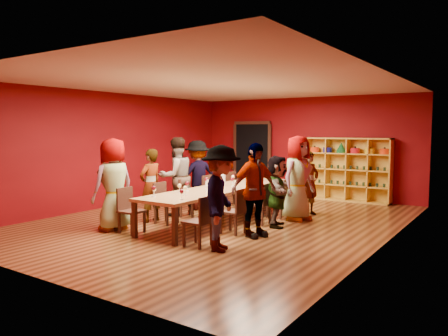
{
  "coord_description": "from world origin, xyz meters",
  "views": [
    {
      "loc": [
        5.39,
        -7.88,
        2.02
      ],
      "look_at": [
        -0.18,
        0.35,
        1.15
      ],
      "focal_mm": 35.0,
      "sensor_mm": 36.0,
      "label": 1
    }
  ],
  "objects_px": {
    "spittoon_bowl": "(216,187)",
    "chair_person_left_3": "(211,191)",
    "person_left_0": "(113,184)",
    "chair_person_left_2": "(188,196)",
    "chair_person_right_1": "(236,209)",
    "chair_person_right_0": "(201,218)",
    "person_right_1": "(254,190)",
    "person_right_2": "(277,191)",
    "person_left_4": "(222,176)",
    "wine_bottle": "(258,177)",
    "person_left_1": "(151,185)",
    "chair_person_left_0": "(129,208)",
    "person_left_2": "(176,176)",
    "chair_person_left_4": "(233,187)",
    "chair_person_right_2": "(262,201)",
    "tasting_table": "(222,190)",
    "chair_person_right_3": "(281,196)",
    "person_right_4": "(309,183)",
    "person_left_3": "(197,175)",
    "person_right_0": "(221,198)",
    "person_right_3": "(298,178)",
    "chair_person_left_1": "(164,201)",
    "chair_person_right_4": "(294,193)",
    "shelving_unit": "(348,166)"
  },
  "relations": [
    {
      "from": "spittoon_bowl",
      "to": "chair_person_left_3",
      "type": "bearing_deg",
      "value": 129.17
    },
    {
      "from": "person_left_0",
      "to": "chair_person_left_2",
      "type": "xyz_separation_m",
      "value": [
        0.42,
        1.87,
        -0.43
      ]
    },
    {
      "from": "chair_person_left_3",
      "to": "chair_person_right_1",
      "type": "height_order",
      "value": "same"
    },
    {
      "from": "chair_person_right_0",
      "to": "person_right_1",
      "type": "height_order",
      "value": "person_right_1"
    },
    {
      "from": "person_right_2",
      "to": "spittoon_bowl",
      "type": "height_order",
      "value": "person_right_2"
    },
    {
      "from": "spittoon_bowl",
      "to": "person_left_4",
      "type": "bearing_deg",
      "value": 121.3
    },
    {
      "from": "chair_person_right_0",
      "to": "person_right_1",
      "type": "distance_m",
      "value": 1.26
    },
    {
      "from": "spittoon_bowl",
      "to": "wine_bottle",
      "type": "xyz_separation_m",
      "value": [
        -0.09,
        1.94,
        0.05
      ]
    },
    {
      "from": "person_left_1",
      "to": "chair_person_right_0",
      "type": "xyz_separation_m",
      "value": [
        2.2,
        -1.06,
        -0.31
      ]
    },
    {
      "from": "chair_person_left_0",
      "to": "person_left_4",
      "type": "height_order",
      "value": "person_left_4"
    },
    {
      "from": "chair_person_left_0",
      "to": "person_left_2",
      "type": "relative_size",
      "value": 0.48
    },
    {
      "from": "chair_person_left_4",
      "to": "chair_person_right_2",
      "type": "height_order",
      "value": "same"
    },
    {
      "from": "tasting_table",
      "to": "chair_person_right_3",
      "type": "height_order",
      "value": "chair_person_right_3"
    },
    {
      "from": "chair_person_right_2",
      "to": "chair_person_left_0",
      "type": "bearing_deg",
      "value": -130.67
    },
    {
      "from": "chair_person_left_0",
      "to": "person_right_1",
      "type": "height_order",
      "value": "person_right_1"
    },
    {
      "from": "chair_person_left_0",
      "to": "person_left_1",
      "type": "xyz_separation_m",
      "value": [
        -0.38,
        1.01,
        0.31
      ]
    },
    {
      "from": "person_left_4",
      "to": "person_right_4",
      "type": "height_order",
      "value": "person_left_4"
    },
    {
      "from": "chair_person_left_3",
      "to": "person_left_3",
      "type": "relative_size",
      "value": 0.51
    },
    {
      "from": "person_right_0",
      "to": "person_right_1",
      "type": "relative_size",
      "value": 1.0
    },
    {
      "from": "person_left_1",
      "to": "person_right_2",
      "type": "bearing_deg",
      "value": 115.78
    },
    {
      "from": "person_right_3",
      "to": "person_right_4",
      "type": "distance_m",
      "value": 0.74
    },
    {
      "from": "chair_person_right_0",
      "to": "person_left_2",
      "type": "bearing_deg",
      "value": 138.76
    },
    {
      "from": "chair_person_left_2",
      "to": "spittoon_bowl",
      "type": "relative_size",
      "value": 2.78
    },
    {
      "from": "chair_person_left_3",
      "to": "person_right_0",
      "type": "xyz_separation_m",
      "value": [
        2.23,
        -2.81,
        0.39
      ]
    },
    {
      "from": "chair_person_right_0",
      "to": "wine_bottle",
      "type": "relative_size",
      "value": 2.83
    },
    {
      "from": "chair_person_left_1",
      "to": "chair_person_left_2",
      "type": "height_order",
      "value": "same"
    },
    {
      "from": "chair_person_left_1",
      "to": "person_right_3",
      "type": "distance_m",
      "value": 3.01
    },
    {
      "from": "chair_person_left_1",
      "to": "person_right_4",
      "type": "xyz_separation_m",
      "value": [
        2.22,
        2.68,
        0.27
      ]
    },
    {
      "from": "person_right_2",
      "to": "person_right_3",
      "type": "distance_m",
      "value": 0.88
    },
    {
      "from": "chair_person_left_2",
      "to": "person_right_1",
      "type": "bearing_deg",
      "value": -19.45
    },
    {
      "from": "chair_person_left_3",
      "to": "chair_person_right_2",
      "type": "xyz_separation_m",
      "value": [
        1.82,
        -0.64,
        0.0
      ]
    },
    {
      "from": "chair_person_left_1",
      "to": "person_right_1",
      "type": "relative_size",
      "value": 0.5
    },
    {
      "from": "chair_person_right_1",
      "to": "spittoon_bowl",
      "type": "relative_size",
      "value": 2.78
    },
    {
      "from": "chair_person_right_4",
      "to": "chair_person_right_3",
      "type": "bearing_deg",
      "value": -90.0
    },
    {
      "from": "chair_person_left_1",
      "to": "person_right_0",
      "type": "height_order",
      "value": "person_right_0"
    },
    {
      "from": "shelving_unit",
      "to": "person_left_1",
      "type": "bearing_deg",
      "value": -117.21
    },
    {
      "from": "person_right_3",
      "to": "tasting_table",
      "type": "bearing_deg",
      "value": 140.11
    },
    {
      "from": "shelving_unit",
      "to": "person_right_3",
      "type": "distance_m",
      "value": 3.25
    },
    {
      "from": "person_right_2",
      "to": "person_right_4",
      "type": "height_order",
      "value": "person_right_4"
    },
    {
      "from": "chair_person_right_2",
      "to": "person_left_0",
      "type": "bearing_deg",
      "value": -136.65
    },
    {
      "from": "chair_person_left_1",
      "to": "person_left_3",
      "type": "distance_m",
      "value": 1.83
    },
    {
      "from": "chair_person_left_4",
      "to": "person_right_3",
      "type": "relative_size",
      "value": 0.47
    },
    {
      "from": "chair_person_left_0",
      "to": "chair_person_left_2",
      "type": "distance_m",
      "value": 1.87
    },
    {
      "from": "chair_person_right_4",
      "to": "person_right_4",
      "type": "xyz_separation_m",
      "value": [
        0.4,
        0.0,
        0.27
      ]
    },
    {
      "from": "person_right_0",
      "to": "chair_person_right_4",
      "type": "relative_size",
      "value": 1.99
    },
    {
      "from": "chair_person_left_3",
      "to": "chair_person_left_4",
      "type": "distance_m",
      "value": 1.03
    },
    {
      "from": "person_right_3",
      "to": "person_right_4",
      "type": "xyz_separation_m",
      "value": [
        -0.02,
        0.71,
        -0.18
      ]
    },
    {
      "from": "chair_person_right_4",
      "to": "person_right_4",
      "type": "distance_m",
      "value": 0.48
    },
    {
      "from": "spittoon_bowl",
      "to": "person_left_1",
      "type": "bearing_deg",
      "value": -164.25
    },
    {
      "from": "person_left_2",
      "to": "person_right_3",
      "type": "height_order",
      "value": "person_right_3"
    }
  ]
}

